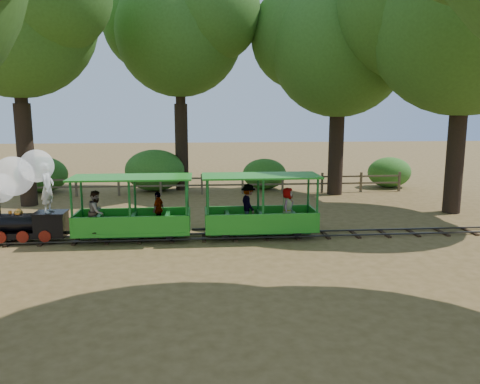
{
  "coord_description": "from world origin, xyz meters",
  "views": [
    {
      "loc": [
        -1.12,
        -14.65,
        4.09
      ],
      "look_at": [
        0.22,
        0.5,
        1.41
      ],
      "focal_mm": 35.0,
      "sensor_mm": 36.0,
      "label": 1
    }
  ],
  "objects": [
    {
      "name": "track",
      "position": [
        0.0,
        0.0,
        0.07
      ],
      "size": [
        22.0,
        1.0,
        0.1
      ],
      "color": "#3F3D3A",
      "rests_on": "ground"
    },
    {
      "name": "shrub_east",
      "position": [
        9.0,
        9.3,
        0.8
      ],
      "size": [
        2.32,
        1.79,
        1.61
      ],
      "primitive_type": "ellipsoid",
      "color": "#2D6B1E",
      "rests_on": "ground"
    },
    {
      "name": "ground",
      "position": [
        0.0,
        0.0,
        0.0
      ],
      "size": [
        90.0,
        90.0,
        0.0
      ],
      "primitive_type": "plane",
      "color": "olive",
      "rests_on": "ground"
    },
    {
      "name": "oak_e",
      "position": [
        8.96,
        3.1,
        7.87
      ],
      "size": [
        9.14,
        8.04,
        11.15
      ],
      "color": "#2D2116",
      "rests_on": "ground"
    },
    {
      "name": "oak_nw",
      "position": [
        -8.53,
        6.09,
        8.18
      ],
      "size": [
        8.24,
        7.26,
        11.15
      ],
      "color": "#2D2116",
      "rests_on": "ground"
    },
    {
      "name": "shrub_mid_w",
      "position": [
        -3.37,
        9.3,
        1.05
      ],
      "size": [
        3.04,
        2.34,
        2.11
      ],
      "primitive_type": "ellipsoid",
      "color": "#2D6B1E",
      "rests_on": "ground"
    },
    {
      "name": "shrub_west",
      "position": [
        -9.0,
        9.3,
        0.9
      ],
      "size": [
        2.6,
        2.0,
        1.8
      ],
      "primitive_type": "ellipsoid",
      "color": "#2D6B1E",
      "rests_on": "ground"
    },
    {
      "name": "locomotive",
      "position": [
        -6.59,
        0.07,
        1.66
      ],
      "size": [
        2.57,
        1.21,
        2.95
      ],
      "color": "black",
      "rests_on": "ground"
    },
    {
      "name": "carriage_front",
      "position": [
        -3.34,
        -0.06,
        0.81
      ],
      "size": [
        3.74,
        1.53,
        1.94
      ],
      "color": "#269420",
      "rests_on": "track"
    },
    {
      "name": "fence",
      "position": [
        0.0,
        8.0,
        0.58
      ],
      "size": [
        18.1,
        0.1,
        1.0
      ],
      "color": "brown",
      "rests_on": "ground"
    },
    {
      "name": "oak_ne",
      "position": [
        5.47,
        7.59,
        7.29
      ],
      "size": [
        8.09,
        7.12,
        10.2
      ],
      "color": "#2D2116",
      "rests_on": "ground"
    },
    {
      "name": "shrub_mid_e",
      "position": [
        2.27,
        9.3,
        0.79
      ],
      "size": [
        2.3,
        1.77,
        1.59
      ],
      "primitive_type": "ellipsoid",
      "color": "#2D6B1E",
      "rests_on": "ground"
    },
    {
      "name": "oak_nc",
      "position": [
        -2.03,
        9.58,
        8.15
      ],
      "size": [
        7.82,
        6.88,
        10.97
      ],
      "color": "#2D2116",
      "rests_on": "ground"
    },
    {
      "name": "carriage_rear",
      "position": [
        0.86,
        0.06,
        0.84
      ],
      "size": [
        3.74,
        1.57,
        1.94
      ],
      "color": "#269420",
      "rests_on": "track"
    }
  ]
}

